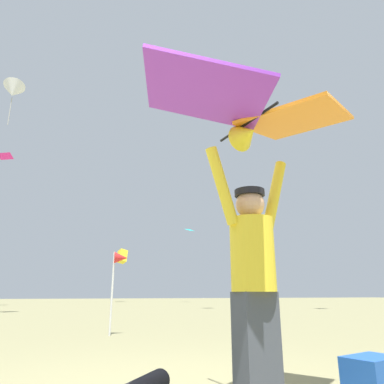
{
  "coord_description": "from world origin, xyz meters",
  "views": [
    {
      "loc": [
        -0.9,
        -2.84,
        0.81
      ],
      "look_at": [
        0.38,
        1.15,
        2.02
      ],
      "focal_mm": 32.87,
      "sensor_mm": 36.0,
      "label": 1
    }
  ],
  "objects_px": {
    "kite_flyer_person": "(253,276)",
    "marker_flag": "(120,263)",
    "distant_kite_magenta_low_left": "(5,156)",
    "held_stunt_kite": "(253,113)",
    "distant_kite_yellow_mid_right": "(122,256)",
    "distant_kite_white_high_right": "(13,91)",
    "distant_kite_teal_low_right": "(189,230)",
    "cooler_box": "(374,376)"
  },
  "relations": [
    {
      "from": "distant_kite_magenta_low_left",
      "to": "kite_flyer_person",
      "type": "bearing_deg",
      "value": -73.99
    },
    {
      "from": "kite_flyer_person",
      "to": "distant_kite_teal_low_right",
      "type": "height_order",
      "value": "distant_kite_teal_low_right"
    },
    {
      "from": "distant_kite_teal_low_right",
      "to": "held_stunt_kite",
      "type": "bearing_deg",
      "value": -106.43
    },
    {
      "from": "distant_kite_white_high_right",
      "to": "distant_kite_teal_low_right",
      "type": "relative_size",
      "value": 2.27
    },
    {
      "from": "distant_kite_white_high_right",
      "to": "marker_flag",
      "type": "bearing_deg",
      "value": -61.68
    },
    {
      "from": "held_stunt_kite",
      "to": "cooler_box",
      "type": "xyz_separation_m",
      "value": [
        1.12,
        0.23,
        -2.12
      ]
    },
    {
      "from": "held_stunt_kite",
      "to": "distant_kite_white_high_right",
      "type": "height_order",
      "value": "distant_kite_white_high_right"
    },
    {
      "from": "kite_flyer_person",
      "to": "distant_kite_magenta_low_left",
      "type": "bearing_deg",
      "value": 106.01
    },
    {
      "from": "distant_kite_teal_low_right",
      "to": "marker_flag",
      "type": "xyz_separation_m",
      "value": [
        -9.54,
        -25.59,
        -5.53
      ]
    },
    {
      "from": "distant_kite_yellow_mid_right",
      "to": "distant_kite_magenta_low_left",
      "type": "bearing_deg",
      "value": -132.58
    },
    {
      "from": "distant_kite_magenta_low_left",
      "to": "distant_kite_yellow_mid_right",
      "type": "relative_size",
      "value": 0.79
    },
    {
      "from": "distant_kite_magenta_low_left",
      "to": "distant_kite_yellow_mid_right",
      "type": "distance_m",
      "value": 15.74
    },
    {
      "from": "distant_kite_magenta_low_left",
      "to": "distant_kite_white_high_right",
      "type": "relative_size",
      "value": 0.56
    },
    {
      "from": "kite_flyer_person",
      "to": "distant_kite_yellow_mid_right",
      "type": "distance_m",
      "value": 35.0
    },
    {
      "from": "distant_kite_yellow_mid_right",
      "to": "distant_kite_teal_low_right",
      "type": "height_order",
      "value": "distant_kite_teal_low_right"
    },
    {
      "from": "kite_flyer_person",
      "to": "distant_kite_teal_low_right",
      "type": "bearing_deg",
      "value": 73.49
    },
    {
      "from": "distant_kite_white_high_right",
      "to": "cooler_box",
      "type": "bearing_deg",
      "value": -65.68
    },
    {
      "from": "distant_kite_magenta_low_left",
      "to": "marker_flag",
      "type": "bearing_deg",
      "value": -71.12
    },
    {
      "from": "kite_flyer_person",
      "to": "cooler_box",
      "type": "xyz_separation_m",
      "value": [
        1.14,
        0.14,
        -0.79
      ]
    },
    {
      "from": "distant_kite_yellow_mid_right",
      "to": "cooler_box",
      "type": "distance_m",
      "value": 34.87
    },
    {
      "from": "distant_kite_yellow_mid_right",
      "to": "distant_kite_white_high_right",
      "type": "xyz_separation_m",
      "value": [
        -7.68,
        -21.76,
        4.9
      ]
    },
    {
      "from": "distant_kite_teal_low_right",
      "to": "marker_flag",
      "type": "distance_m",
      "value": 27.87
    },
    {
      "from": "distant_kite_magenta_low_left",
      "to": "distant_kite_white_high_right",
      "type": "distance_m",
      "value": 11.25
    },
    {
      "from": "cooler_box",
      "to": "held_stunt_kite",
      "type": "bearing_deg",
      "value": 175.29
    },
    {
      "from": "held_stunt_kite",
      "to": "marker_flag",
      "type": "bearing_deg",
      "value": 95.0
    },
    {
      "from": "distant_kite_magenta_low_left",
      "to": "held_stunt_kite",
      "type": "bearing_deg",
      "value": -74.01
    },
    {
      "from": "held_stunt_kite",
      "to": "distant_kite_white_high_right",
      "type": "relative_size",
      "value": 0.95
    },
    {
      "from": "distant_kite_yellow_mid_right",
      "to": "distant_kite_teal_low_right",
      "type": "relative_size",
      "value": 1.61
    },
    {
      "from": "held_stunt_kite",
      "to": "marker_flag",
      "type": "xyz_separation_m",
      "value": [
        -0.46,
        5.22,
        -0.84
      ]
    },
    {
      "from": "kite_flyer_person",
      "to": "marker_flag",
      "type": "bearing_deg",
      "value": 94.89
    },
    {
      "from": "cooler_box",
      "to": "distant_kite_magenta_low_left",
      "type": "bearing_deg",
      "value": 92.19
    },
    {
      "from": "held_stunt_kite",
      "to": "distant_kite_teal_low_right",
      "type": "relative_size",
      "value": 2.15
    },
    {
      "from": "kite_flyer_person",
      "to": "distant_kite_yellow_mid_right",
      "type": "bearing_deg",
      "value": 84.98
    },
    {
      "from": "distant_kite_yellow_mid_right",
      "to": "marker_flag",
      "type": "bearing_deg",
      "value": -96.72
    },
    {
      "from": "held_stunt_kite",
      "to": "distant_kite_yellow_mid_right",
      "type": "xyz_separation_m",
      "value": [
        3.03,
        34.78,
        2.24
      ]
    },
    {
      "from": "distant_kite_yellow_mid_right",
      "to": "marker_flag",
      "type": "distance_m",
      "value": 29.92
    },
    {
      "from": "marker_flag",
      "to": "distant_kite_yellow_mid_right",
      "type": "bearing_deg",
      "value": 83.28
    },
    {
      "from": "kite_flyer_person",
      "to": "distant_kite_magenta_low_left",
      "type": "distance_m",
      "value": 26.57
    },
    {
      "from": "held_stunt_kite",
      "to": "kite_flyer_person",
      "type": "bearing_deg",
      "value": 100.66
    },
    {
      "from": "distant_kite_white_high_right",
      "to": "distant_kite_teal_low_right",
      "type": "height_order",
      "value": "distant_kite_white_high_right"
    },
    {
      "from": "kite_flyer_person",
      "to": "distant_kite_teal_low_right",
      "type": "relative_size",
      "value": 1.98
    },
    {
      "from": "distant_kite_yellow_mid_right",
      "to": "distant_kite_teal_low_right",
      "type": "bearing_deg",
      "value": -33.14
    }
  ]
}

